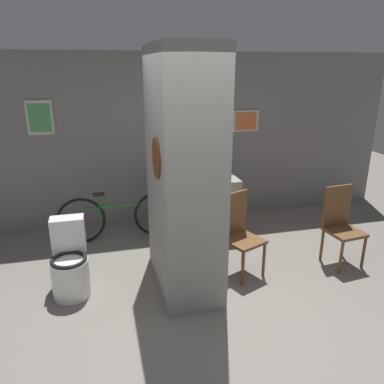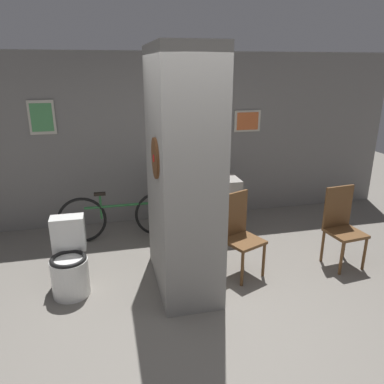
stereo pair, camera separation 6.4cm
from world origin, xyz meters
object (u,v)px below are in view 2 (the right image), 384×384
Objects in this scene: chair_by_doorway at (342,224)px; bottle_tall at (181,175)px; toilet at (70,264)px; chair_near_pillar at (239,232)px; bicycle at (121,216)px.

bottle_tall is at bearing 139.79° from chair_by_doorway.
toilet is 0.82× the size of chair_near_pillar.
toilet is 0.82× the size of chair_by_doorway.
chair_by_doorway is at bearing -2.06° from toilet.
bicycle is 1.06m from bottle_tall.
chair_near_pillar is 3.85× the size of bottle_tall.
chair_near_pillar is at bearing -67.60° from bottle_tall.
bottle_tall is (-0.46, 1.12, 0.42)m from chair_near_pillar.
chair_near_pillar is 1.32m from chair_by_doorway.
chair_by_doorway is 3.85× the size of bottle_tall.
chair_near_pillar reaches higher than bicycle.
toilet is at bearing -144.00° from bottle_tall.
chair_by_doorway is 0.57× the size of bicycle.
bicycle is at bearing 169.95° from bottle_tall.
chair_near_pillar is 0.57× the size of bicycle.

